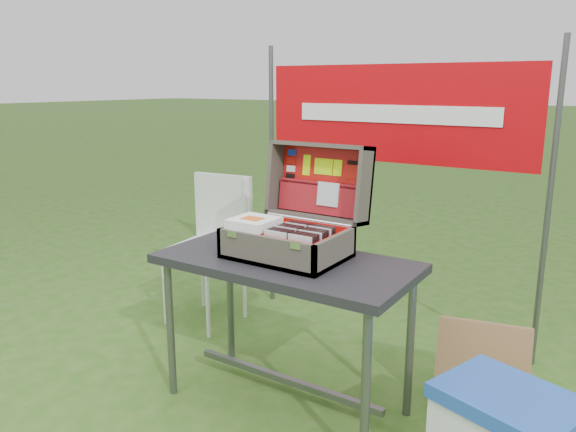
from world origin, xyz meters
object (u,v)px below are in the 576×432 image
Objects in this scene: table at (286,333)px; chair at (204,252)px; cardboard_box at (482,369)px; suitcase at (294,202)px.

table is 1.08m from chair.
table is at bearing -163.62° from cardboard_box.
table is at bearing -34.70° from chair.
chair is (-0.94, 0.43, -0.50)m from suitcase.
suitcase reaches higher than table.
cardboard_box is (0.78, 0.43, -0.14)m from table.
cardboard_box is at bearing 23.77° from suitcase.
suitcase is 1.13m from cardboard_box.
suitcase is 0.57× the size of chair.
table is at bearing -82.87° from suitcase.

